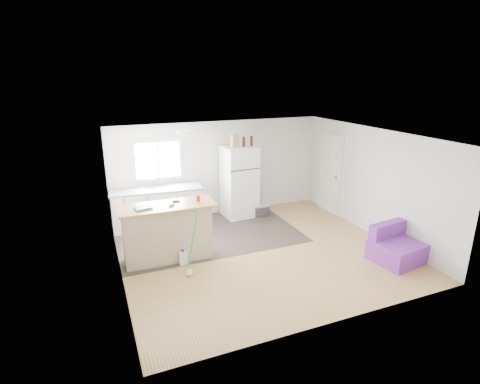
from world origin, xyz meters
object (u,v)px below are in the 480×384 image
kitchen_cabinets (158,207)px  bottle_left (244,142)px  mop (191,263)px  red_cup (198,198)px  cardboard_box (235,141)px  refrigerator (239,182)px  bottle_right (252,141)px  purple_seat (395,248)px  peninsula (167,232)px  blue_tray (143,208)px  cooler (261,210)px  cleaner_jug (183,258)px

kitchen_cabinets → bottle_left: (2.16, -0.15, 1.45)m
mop → bottle_left: size_ratio=5.06×
kitchen_cabinets → red_cup: size_ratio=18.08×
cardboard_box → mop: bearing=-127.0°
kitchen_cabinets → refrigerator: 2.12m
kitchen_cabinets → bottle_right: size_ratio=8.68×
mop → bottle_left: bottle_left is taller
purple_seat → bottle_right: bearing=107.1°
peninsula → blue_tray: bearing=-173.7°
mop → bottle_right: bearing=18.5°
peninsula → cardboard_box: bearing=39.9°
cooler → refrigerator: bearing=155.0°
cleaner_jug → red_cup: red_cup is taller
cooler → red_cup: 2.71m
blue_tray → mop: bearing=-48.2°
refrigerator → cardboard_box: size_ratio=6.02×
red_cup → blue_tray: red_cup is taller
purple_seat → cooler: bearing=105.6°
cooler → bottle_left: (-0.41, 0.16, 1.77)m
kitchen_cabinets → peninsula: (-0.13, -1.74, 0.09)m
peninsula → cardboard_box: (2.06, 1.63, 1.39)m
bottle_right → peninsula: bearing=-147.1°
refrigerator → cardboard_box: 1.06m
red_cup → cardboard_box: cardboard_box is taller
kitchen_cabinets → red_cup: 1.95m
purple_seat → cardboard_box: (-2.03, 3.39, 1.70)m
cardboard_box → blue_tray: bearing=-146.2°
cleaner_jug → bottle_right: bearing=39.0°
bottle_right → red_cup: bearing=-138.8°
peninsula → refrigerator: size_ratio=1.02×
blue_tray → peninsula: bearing=4.7°
cardboard_box → bottle_left: size_ratio=1.20×
kitchen_cabinets → bottle_left: 2.61m
cleaner_jug → cardboard_box: bearing=45.2°
refrigerator → purple_seat: 3.98m
red_cup → bottle_right: (1.86, 1.63, 0.75)m
red_cup → blue_tray: (-1.07, -0.03, -0.04)m
cooler → purple_seat: bearing=-65.3°
kitchen_cabinets → blue_tray: size_ratio=7.23×
mop → blue_tray: mop is taller
cardboard_box → bottle_left: 0.23m
peninsula → bottle_left: bearing=36.5°
mop → cardboard_box: cardboard_box is taller
peninsula → blue_tray: blue_tray is taller
bottle_left → refrigerator: bearing=136.5°
cleaner_jug → mop: 0.44m
refrigerator → cardboard_box: cardboard_box is taller
peninsula → cooler: size_ratio=4.35×
purple_seat → red_cup: size_ratio=7.99×
peninsula → blue_tray: (-0.43, -0.04, 0.57)m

